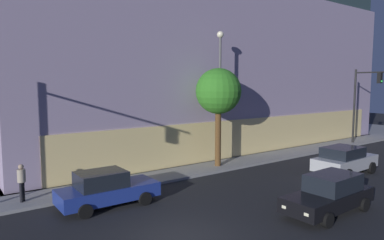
{
  "coord_description": "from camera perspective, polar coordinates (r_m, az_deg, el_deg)",
  "views": [
    {
      "loc": [
        -6.76,
        -9.91,
        5.53
      ],
      "look_at": [
        4.47,
        5.46,
        3.56
      ],
      "focal_mm": 32.84,
      "sensor_mm": 36.0,
      "label": 1
    }
  ],
  "objects": [
    {
      "name": "car_blue",
      "position": [
        16.6,
        -13.74,
        -10.79
      ],
      "size": [
        4.48,
        2.03,
        1.63
      ],
      "color": "navy",
      "rests_on": "ground"
    },
    {
      "name": "sidewalk_tree",
      "position": [
        22.76,
        4.3,
        4.54
      ],
      "size": [
        2.96,
        2.96,
        6.38
      ],
      "color": "brown",
      "rests_on": "sidewalk_corner"
    },
    {
      "name": "car_silver",
      "position": [
        23.53,
        23.51,
        -5.96
      ],
      "size": [
        4.56,
        2.26,
        1.71
      ],
      "color": "#B7BABF",
      "rests_on": "ground"
    },
    {
      "name": "traffic_light_far_corner",
      "position": [
        34.39,
        27.01,
        4.23
      ],
      "size": [
        0.42,
        4.06,
        6.66
      ],
      "color": "black",
      "rests_on": "sidewalk_corner"
    },
    {
      "name": "ground_plane",
      "position": [
        13.21,
        -1.77,
        -18.83
      ],
      "size": [
        120.0,
        120.0,
        0.0
      ],
      "primitive_type": "plane",
      "color": "black"
    },
    {
      "name": "car_black",
      "position": [
        16.49,
        21.43,
        -11.09
      ],
      "size": [
        4.66,
        2.05,
        1.65
      ],
      "color": "black",
      "rests_on": "ground"
    },
    {
      "name": "street_lamp_sidewalk",
      "position": [
        23.19,
        4.56,
        6.02
      ],
      "size": [
        0.44,
        0.44,
        8.76
      ],
      "color": "#505050",
      "rests_on": "sidewalk_corner"
    },
    {
      "name": "pedestrian_waiting",
      "position": [
        17.97,
        -25.95,
        -8.66
      ],
      "size": [
        0.36,
        0.36,
        1.75
      ],
      "color": "black",
      "rests_on": "sidewalk_corner"
    },
    {
      "name": "modern_building",
      "position": [
        38.02,
        -4.92,
        9.52
      ],
      "size": [
        35.01,
        27.76,
        16.0
      ],
      "color": "#4C4C51",
      "rests_on": "ground"
    },
    {
      "name": "sidewalk_corner",
      "position": [
        47.03,
        -27.65,
        -1.41
      ],
      "size": [
        80.0,
        60.0,
        0.15
      ],
      "primitive_type": "cube",
      "color": "gray",
      "rests_on": "ground"
    }
  ]
}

